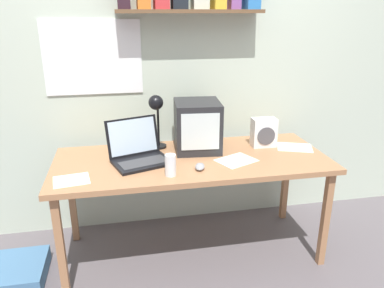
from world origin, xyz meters
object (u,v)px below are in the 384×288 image
at_px(corner_desk, 192,166).
at_px(space_heater, 264,132).
at_px(loose_paper_near_monitor, 236,160).
at_px(crt_monitor, 197,126).
at_px(desk_lamp, 156,110).
at_px(loose_paper_near_laptop, 71,180).
at_px(floor_cushion, 14,272).
at_px(open_notebook, 295,147).
at_px(juice_glass, 170,166).
at_px(computer_mouse, 200,167).
at_px(laptop, 138,151).

height_order(corner_desk, space_heater, space_heater).
relative_size(space_heater, loose_paper_near_monitor, 0.70).
relative_size(crt_monitor, desk_lamp, 0.91).
distance_m(desk_lamp, loose_paper_near_laptop, 0.75).
xyz_separation_m(corner_desk, floor_cushion, (-1.20, -0.09, -0.62)).
bearing_deg(floor_cushion, corner_desk, 4.23).
bearing_deg(open_notebook, loose_paper_near_monitor, -161.89).
bearing_deg(juice_glass, corner_desk, 54.22).
xyz_separation_m(crt_monitor, computer_mouse, (-0.06, -0.35, -0.16)).
xyz_separation_m(corner_desk, crt_monitor, (0.07, 0.16, 0.23)).
xyz_separation_m(desk_lamp, open_notebook, (0.97, -0.15, -0.28)).
distance_m(laptop, juice_glass, 0.33).
bearing_deg(open_notebook, juice_glass, -162.06).
height_order(juice_glass, space_heater, space_heater).
bearing_deg(crt_monitor, loose_paper_near_laptop, -150.79).
relative_size(computer_mouse, loose_paper_near_monitor, 0.40).
distance_m(crt_monitor, floor_cushion, 1.54).
distance_m(space_heater, floor_cushion, 1.93).
bearing_deg(computer_mouse, open_notebook, 18.14).
bearing_deg(loose_paper_near_monitor, desk_lamp, 147.35).
bearing_deg(laptop, loose_paper_near_laptop, -167.48).
distance_m(loose_paper_near_laptop, floor_cushion, 0.82).
xyz_separation_m(juice_glass, loose_paper_near_monitor, (0.46, 0.15, -0.06)).
xyz_separation_m(open_notebook, loose_paper_near_laptop, (-1.52, -0.27, 0.00)).
bearing_deg(desk_lamp, loose_paper_near_laptop, -126.37).
height_order(space_heater, floor_cushion, space_heater).
bearing_deg(floor_cushion, laptop, 7.89).
bearing_deg(corner_desk, open_notebook, 4.29).
height_order(loose_paper_near_monitor, open_notebook, same).
height_order(crt_monitor, space_heater, crt_monitor).
distance_m(juice_glass, loose_paper_near_monitor, 0.48).
bearing_deg(loose_paper_near_monitor, juice_glass, -162.24).
bearing_deg(computer_mouse, laptop, 149.31).
bearing_deg(open_notebook, desk_lamp, 171.20).
bearing_deg(floor_cushion, loose_paper_near_laptop, -15.45).
bearing_deg(desk_lamp, laptop, -112.72).
relative_size(corner_desk, crt_monitor, 5.03).
bearing_deg(corner_desk, crt_monitor, 66.87).
xyz_separation_m(crt_monitor, open_notebook, (0.70, -0.11, -0.17)).
distance_m(space_heater, open_notebook, 0.25).
height_order(laptop, open_notebook, laptop).
bearing_deg(corner_desk, computer_mouse, -85.99).
height_order(corner_desk, loose_paper_near_laptop, loose_paper_near_laptop).
bearing_deg(juice_glass, loose_paper_near_monitor, 17.76).
relative_size(juice_glass, computer_mouse, 1.12).
bearing_deg(laptop, floor_cushion, 169.77).
bearing_deg(crt_monitor, computer_mouse, -94.29).
xyz_separation_m(corner_desk, loose_paper_near_monitor, (0.28, -0.10, 0.06)).
height_order(laptop, juice_glass, laptop).
height_order(space_heater, open_notebook, space_heater).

